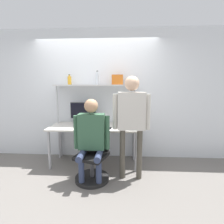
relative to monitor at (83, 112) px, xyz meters
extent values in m
plane|color=slate|center=(0.26, -0.58, -1.01)|extent=(12.00, 12.00, 0.00)
cube|color=silver|center=(0.26, 0.20, 0.34)|extent=(8.00, 0.06, 2.70)
cube|color=beige|center=(0.26, -0.20, -0.26)|extent=(1.72, 0.73, 0.03)
cylinder|color=#A5A5AA|center=(-0.54, -0.50, -0.64)|extent=(0.05, 0.05, 0.74)
cylinder|color=#A5A5AA|center=(1.06, -0.50, -0.64)|extent=(0.05, 0.05, 0.74)
cylinder|color=#A5A5AA|center=(-0.54, 0.11, -0.64)|extent=(0.05, 0.05, 0.74)
cylinder|color=#A5A5AA|center=(1.06, 0.11, -0.64)|extent=(0.05, 0.05, 0.74)
cube|color=silver|center=(0.26, 0.00, 0.55)|extent=(1.64, 0.32, 0.02)
cylinder|color=#B2B2B7|center=(-0.54, 0.00, -0.23)|extent=(0.04, 0.04, 1.57)
cylinder|color=#B2B2B7|center=(1.06, 0.00, -0.23)|extent=(0.04, 0.04, 1.57)
cylinder|color=#333338|center=(0.00, 0.00, -0.24)|extent=(0.21, 0.21, 0.01)
cylinder|color=#333338|center=(0.00, 0.00, -0.18)|extent=(0.06, 0.06, 0.11)
cube|color=#333338|center=(0.00, 0.00, 0.03)|extent=(0.52, 0.01, 0.33)
cube|color=black|center=(0.00, 0.00, 0.03)|extent=(0.50, 0.02, 0.31)
cube|color=silver|center=(0.29, -0.33, -0.24)|extent=(0.30, 0.25, 0.01)
cube|color=black|center=(0.29, -0.34, -0.23)|extent=(0.25, 0.14, 0.00)
cube|color=silver|center=(0.29, -0.23, -0.12)|extent=(0.30, 0.07, 0.24)
cube|color=black|center=(0.29, -0.24, -0.12)|extent=(0.26, 0.05, 0.21)
cube|color=black|center=(0.57, -0.37, -0.24)|extent=(0.07, 0.15, 0.01)
cube|color=black|center=(0.57, -0.37, -0.23)|extent=(0.06, 0.13, 0.00)
cylinder|color=black|center=(0.31, -0.84, -0.98)|extent=(0.56, 0.56, 0.06)
cylinder|color=#4C4C51|center=(0.31, -0.84, -0.78)|extent=(0.06, 0.06, 0.34)
cube|color=black|center=(0.31, -0.84, -0.59)|extent=(0.58, 0.58, 0.05)
cube|color=black|center=(0.38, -0.64, -0.34)|extent=(0.41, 0.17, 0.45)
cylinder|color=#2D3856|center=(0.18, -1.01, -0.79)|extent=(0.09, 0.09, 0.45)
cylinder|color=#2D3856|center=(0.45, -1.01, -0.79)|extent=(0.09, 0.09, 0.45)
cylinder|color=#2D3856|center=(0.18, -0.98, -0.52)|extent=(0.10, 0.38, 0.10)
cylinder|color=#2D3856|center=(0.45, -0.98, -0.52)|extent=(0.10, 0.38, 0.10)
cube|color=#33593F|center=(0.31, -0.81, -0.19)|extent=(0.42, 0.20, 0.57)
cylinder|color=#33593F|center=(0.06, -0.81, -0.20)|extent=(0.08, 0.08, 0.54)
cylinder|color=#33593F|center=(0.57, -0.81, -0.20)|extent=(0.08, 0.08, 0.54)
sphere|color=tan|center=(0.31, -0.81, 0.23)|extent=(0.22, 0.22, 0.22)
cylinder|color=#4C473D|center=(0.81, -0.74, -0.59)|extent=(0.09, 0.09, 0.85)
cylinder|color=#4C473D|center=(1.10, -0.74, -0.59)|extent=(0.09, 0.09, 0.85)
cube|color=beige|center=(0.95, -0.74, 0.14)|extent=(0.44, 0.20, 0.60)
cylinder|color=beige|center=(0.69, -0.74, 0.12)|extent=(0.08, 0.08, 0.57)
cylinder|color=beige|center=(1.22, -0.74, 0.12)|extent=(0.08, 0.08, 0.57)
sphere|color=#D8AD8C|center=(0.95, -0.74, 0.57)|extent=(0.23, 0.23, 0.23)
cylinder|color=silver|center=(0.31, 0.00, 0.67)|extent=(0.07, 0.07, 0.22)
cylinder|color=silver|center=(0.31, 0.00, 0.80)|extent=(0.03, 0.03, 0.04)
cylinder|color=black|center=(0.31, 0.00, 0.82)|extent=(0.03, 0.03, 0.01)
cylinder|color=gold|center=(-0.26, 0.00, 0.64)|extent=(0.08, 0.08, 0.16)
cylinder|color=gold|center=(-0.26, 0.00, 0.73)|extent=(0.03, 0.03, 0.03)
cylinder|color=black|center=(-0.26, 0.00, 0.75)|extent=(0.04, 0.04, 0.01)
cube|color=#D1661E|center=(0.71, 0.00, 0.65)|extent=(0.22, 0.21, 0.19)
camera|label=1|loc=(0.80, -3.52, 0.55)|focal=28.00mm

